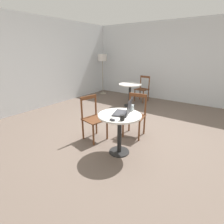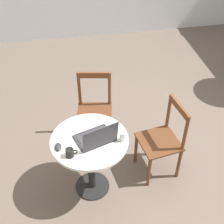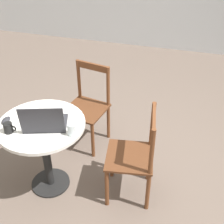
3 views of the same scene
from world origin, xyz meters
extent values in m
plane|color=#66564C|center=(0.00, 0.00, 0.00)|extent=(16.00, 16.00, 0.00)
cylinder|color=black|center=(-0.78, -0.28, 0.01)|extent=(0.36, 0.36, 0.02)
cylinder|color=black|center=(-0.78, -0.28, 0.36)|extent=(0.07, 0.07, 0.68)
cylinder|color=silver|center=(-0.78, -0.28, 0.71)|extent=(0.73, 0.73, 0.03)
cylinder|color=brown|center=(-0.51, 0.20, 0.21)|extent=(0.04, 0.04, 0.43)
cylinder|color=brown|center=(-0.85, 0.27, 0.21)|extent=(0.04, 0.04, 0.43)
cylinder|color=brown|center=(-0.44, 0.55, 0.21)|extent=(0.04, 0.04, 0.43)
cylinder|color=brown|center=(-0.78, 0.61, 0.21)|extent=(0.04, 0.04, 0.43)
cube|color=#562F1A|center=(-0.65, 0.41, 0.44)|extent=(0.47, 0.47, 0.02)
cylinder|color=brown|center=(-0.44, 0.55, 0.67)|extent=(0.04, 0.04, 0.44)
cylinder|color=brown|center=(-0.78, 0.61, 0.67)|extent=(0.04, 0.04, 0.44)
cube|color=brown|center=(-0.61, 0.58, 0.85)|extent=(0.38, 0.10, 0.07)
cylinder|color=brown|center=(-0.19, -0.36, 0.21)|extent=(0.04, 0.04, 0.43)
cylinder|color=brown|center=(-0.24, -0.02, 0.21)|extent=(0.04, 0.04, 0.43)
cylinder|color=brown|center=(0.16, -0.31, 0.21)|extent=(0.04, 0.04, 0.43)
cylinder|color=brown|center=(0.10, 0.04, 0.21)|extent=(0.04, 0.04, 0.43)
cube|color=#562F1A|center=(-0.04, -0.16, 0.44)|extent=(0.46, 0.46, 0.02)
cylinder|color=brown|center=(0.16, -0.31, 0.67)|extent=(0.04, 0.04, 0.44)
cylinder|color=brown|center=(0.10, 0.04, 0.67)|extent=(0.04, 0.04, 0.44)
cube|color=brown|center=(0.13, -0.14, 0.85)|extent=(0.08, 0.38, 0.07)
cube|color=#2D2D33|center=(-0.73, -0.27, 0.73)|extent=(0.40, 0.34, 0.02)
cube|color=#38383D|center=(-0.74, -0.26, 0.74)|extent=(0.32, 0.22, 0.00)
cube|color=#2D2D33|center=(-0.69, -0.40, 0.86)|extent=(0.34, 0.14, 0.24)
cube|color=silver|center=(-0.69, -0.40, 0.86)|extent=(0.31, 0.12, 0.22)
ellipsoid|color=#2D2D33|center=(-1.07, -0.33, 0.74)|extent=(0.06, 0.10, 0.03)
cylinder|color=black|center=(-0.97, -0.45, 0.77)|extent=(0.07, 0.07, 0.08)
torus|color=black|center=(-0.93, -0.45, 0.77)|extent=(0.05, 0.01, 0.05)
cylinder|color=silver|center=(-0.48, -0.34, 0.78)|extent=(0.06, 0.06, 0.10)
camera|label=1|loc=(-3.08, -1.76, 1.74)|focal=28.00mm
camera|label=2|loc=(-0.95, -2.31, 2.80)|focal=50.00mm
camera|label=3|loc=(0.34, -2.09, 2.29)|focal=50.00mm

